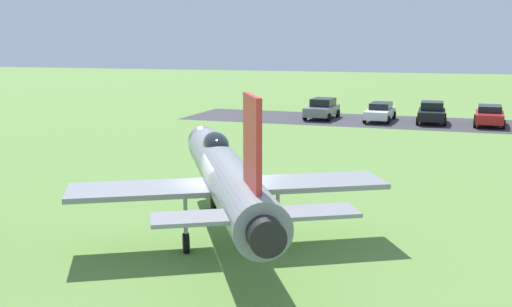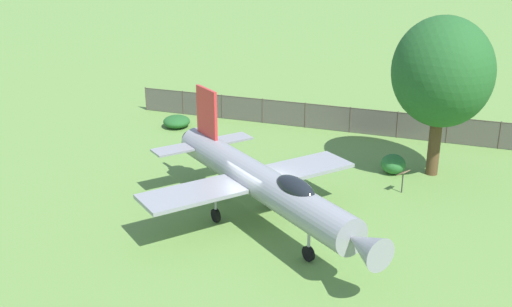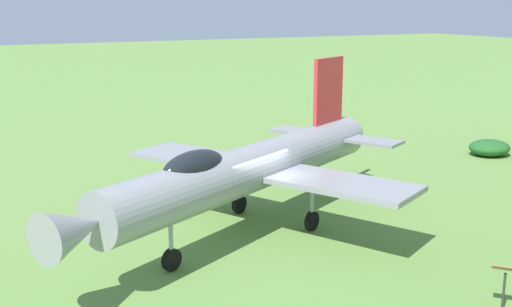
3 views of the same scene
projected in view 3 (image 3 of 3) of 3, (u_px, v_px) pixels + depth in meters
name	position (u px, v px, depth m)	size (l,w,h in m)	color
ground_plane	(252.00, 232.00, 19.43)	(200.00, 200.00, 0.00)	#668E42
display_jet	(245.00, 169.00, 18.69)	(12.93, 9.63, 5.02)	gray
shrub_near_fence	(489.00, 148.00, 29.14)	(1.95, 1.71, 0.73)	#235B26
info_plaque	(505.00, 275.00, 14.27)	(0.69, 0.71, 1.14)	#333333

